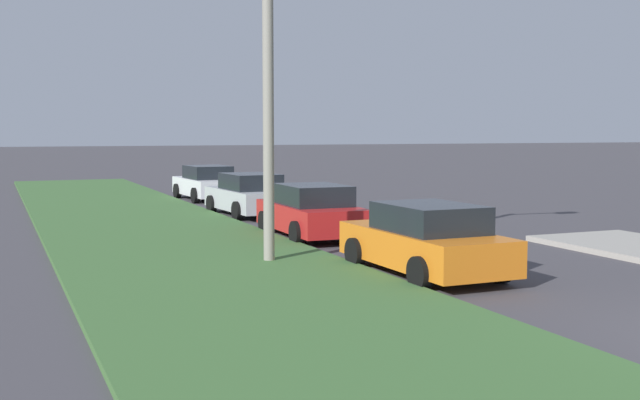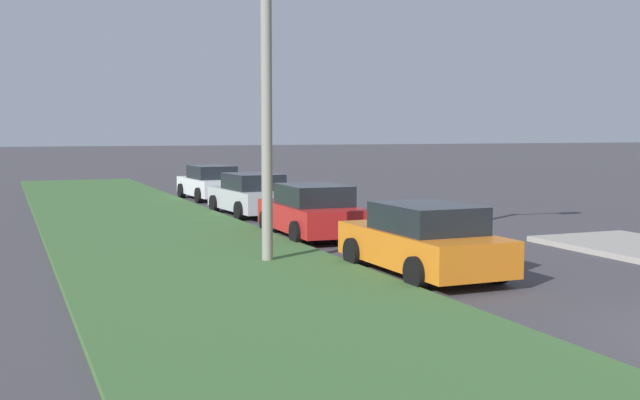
% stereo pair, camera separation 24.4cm
% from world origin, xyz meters
% --- Properties ---
extents(grass_median, '(60.00, 6.00, 0.12)m').
position_xyz_m(grass_median, '(10.00, 6.09, 0.06)').
color(grass_median, '#3D6633').
rests_on(grass_median, ground).
extents(parked_car_orange, '(4.32, 2.06, 1.47)m').
position_xyz_m(parked_car_orange, '(6.71, 2.15, 0.72)').
color(parked_car_orange, orange).
rests_on(parked_car_orange, ground).
extents(parked_car_red, '(4.34, 2.09, 1.47)m').
position_xyz_m(parked_car_red, '(12.84, 2.15, 0.72)').
color(parked_car_red, red).
rests_on(parked_car_red, ground).
extents(parked_car_silver, '(4.40, 2.21, 1.47)m').
position_xyz_m(parked_car_silver, '(18.88, 2.02, 0.72)').
color(parked_car_silver, '#B2B5BA').
rests_on(parked_car_silver, ground).
extents(parked_car_white, '(4.39, 2.19, 1.47)m').
position_xyz_m(parked_car_white, '(25.51, 1.80, 0.72)').
color(parked_car_white, silver).
rests_on(parked_car_white, ground).
extents(streetlight, '(0.51, 2.88, 7.50)m').
position_xyz_m(streetlight, '(9.02, 4.35, 4.39)').
color(streetlight, gray).
rests_on(streetlight, ground).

